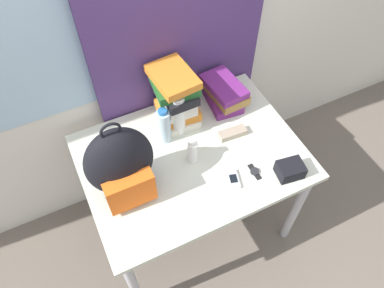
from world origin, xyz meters
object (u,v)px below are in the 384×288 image
(cell_phone, at_px, (233,179))
(camera_pouch, at_px, (290,170))
(book_stack_left, at_px, (176,97))
(sports_bottle, at_px, (178,114))
(sunglasses_case, at_px, (233,133))
(backpack, at_px, (120,165))
(sunscreen_bottle, at_px, (193,151))
(wristwatch, at_px, (255,172))
(water_bottle, at_px, (164,126))
(book_stack_center, at_px, (224,93))

(cell_phone, xyz_separation_m, camera_pouch, (0.27, -0.09, 0.03))
(book_stack_left, height_order, sports_bottle, book_stack_left)
(sports_bottle, bearing_deg, sunglasses_case, -32.13)
(backpack, xyz_separation_m, cell_phone, (0.49, -0.19, -0.19))
(sunscreen_bottle, bearing_deg, backpack, -179.36)
(camera_pouch, distance_m, wristwatch, 0.17)
(backpack, height_order, sunglasses_case, backpack)
(book_stack_left, bearing_deg, sports_bottle, -106.90)
(sunscreen_bottle, bearing_deg, camera_pouch, -35.84)
(water_bottle, distance_m, sunglasses_case, 0.37)
(book_stack_center, distance_m, wristwatch, 0.50)
(sports_bottle, height_order, camera_pouch, sports_bottle)
(backpack, xyz_separation_m, book_stack_left, (0.40, 0.29, -0.03))
(water_bottle, height_order, wristwatch, water_bottle)
(water_bottle, height_order, camera_pouch, water_bottle)
(book_stack_center, bearing_deg, sports_bottle, -165.62)
(water_bottle, xyz_separation_m, sports_bottle, (0.09, 0.02, 0.03))
(book_stack_center, distance_m, water_bottle, 0.42)
(sunglasses_case, bearing_deg, backpack, -175.02)
(camera_pouch, bearing_deg, sunscreen_bottle, 144.16)
(book_stack_left, xyz_separation_m, sunglasses_case, (0.22, -0.24, -0.15))
(sports_bottle, bearing_deg, cell_phone, -74.47)
(book_stack_left, distance_m, cell_phone, 0.52)
(book_stack_center, relative_size, camera_pouch, 1.97)
(book_stack_left, distance_m, book_stack_center, 0.31)
(cell_phone, distance_m, sunglasses_case, 0.28)
(book_stack_center, height_order, sports_bottle, sports_bottle)
(sports_bottle, distance_m, cell_phone, 0.44)
(backpack, distance_m, sports_bottle, 0.43)
(sports_bottle, distance_m, sunscreen_bottle, 0.22)
(water_bottle, bearing_deg, sunglasses_case, -22.07)
(book_stack_left, bearing_deg, cell_phone, -80.05)
(sunscreen_bottle, bearing_deg, sports_bottle, 85.63)
(sunscreen_bottle, bearing_deg, water_bottle, 111.54)
(book_stack_left, distance_m, sunglasses_case, 0.36)
(book_stack_center, xyz_separation_m, water_bottle, (-0.41, -0.10, 0.03))
(sports_bottle, height_order, sunscreen_bottle, sports_bottle)
(wristwatch, bearing_deg, sports_bottle, 119.67)
(wristwatch, bearing_deg, water_bottle, 129.58)
(cell_phone, bearing_deg, water_bottle, 117.64)
(water_bottle, xyz_separation_m, camera_pouch, (0.47, -0.47, -0.07))
(water_bottle, distance_m, camera_pouch, 0.67)
(backpack, distance_m, book_stack_left, 0.50)
(sunglasses_case, height_order, wristwatch, sunglasses_case)
(sports_bottle, bearing_deg, camera_pouch, -52.25)
(book_stack_center, distance_m, camera_pouch, 0.58)
(book_stack_center, bearing_deg, backpack, -157.29)
(sunglasses_case, xyz_separation_m, camera_pouch, (0.13, -0.34, 0.02))
(book_stack_center, bearing_deg, sunscreen_bottle, -139.44)
(cell_phone, height_order, camera_pouch, camera_pouch)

